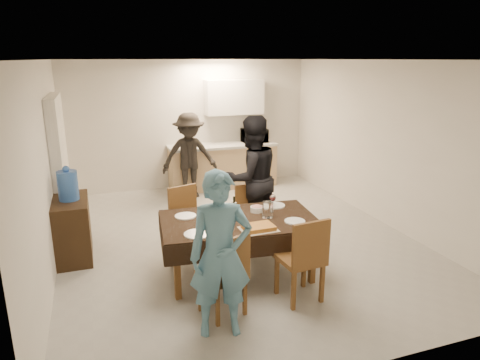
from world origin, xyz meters
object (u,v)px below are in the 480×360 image
(water_jug, at_px, (68,186))
(wine_bottle, at_px, (234,207))
(savoury_tart, at_px, (258,227))
(person_far, at_px, (251,178))
(microwave, at_px, (255,136))
(console, at_px, (73,229))
(person_near, at_px, (221,255))
(dining_table, at_px, (239,222))
(water_pitcher, at_px, (268,209))
(person_kitchen, at_px, (190,156))

(water_jug, relative_size, wine_bottle, 1.37)
(savoury_tart, height_order, person_far, person_far)
(microwave, relative_size, person_far, 0.28)
(water_jug, bearing_deg, savoury_tart, -37.32)
(water_jug, bearing_deg, wine_bottle, -30.85)
(console, bearing_deg, person_near, -57.81)
(dining_table, bearing_deg, water_pitcher, -2.00)
(microwave, bearing_deg, dining_table, 66.40)
(wine_bottle, xyz_separation_m, savoury_tart, (0.15, -0.43, -0.12))
(water_pitcher, height_order, person_near, person_near)
(dining_table, bearing_deg, person_far, 68.48)
(wine_bottle, xyz_separation_m, person_near, (-0.50, -1.10, -0.05))
(console, relative_size, person_far, 0.48)
(person_kitchen, bearing_deg, water_pitcher, -86.02)
(person_far, bearing_deg, console, -13.87)
(console, xyz_separation_m, wine_bottle, (1.91, -1.14, 0.46))
(console, distance_m, savoury_tart, 2.61)
(dining_table, xyz_separation_m, console, (-1.96, 1.19, -0.29))
(console, bearing_deg, savoury_tart, -37.32)
(water_jug, height_order, person_far, person_far)
(person_kitchen, bearing_deg, wine_bottle, -93.01)
(savoury_tart, height_order, microwave, microwave)
(water_pitcher, relative_size, person_far, 0.11)
(wine_bottle, distance_m, person_far, 1.17)
(wine_bottle, relative_size, person_near, 0.17)
(water_pitcher, relative_size, savoury_tart, 0.49)
(dining_table, bearing_deg, person_near, -111.52)
(console, relative_size, wine_bottle, 3.14)
(water_jug, relative_size, person_far, 0.21)
(microwave, bearing_deg, person_near, 65.49)
(person_far, height_order, person_kitchen, person_far)
(wine_bottle, distance_m, microwave, 4.03)
(dining_table, height_order, water_jug, water_jug)
(dining_table, relative_size, person_kitchen, 1.21)
(console, height_order, person_far, person_far)
(wine_bottle, height_order, person_near, person_near)
(dining_table, xyz_separation_m, person_kitchen, (0.12, 3.26, 0.12))
(water_jug, height_order, person_near, person_near)
(wine_bottle, relative_size, person_far, 0.15)
(person_kitchen, bearing_deg, water_jug, -135.09)
(savoury_tart, xyz_separation_m, person_near, (-0.65, -0.67, 0.06))
(console, distance_m, person_near, 2.68)
(water_pitcher, relative_size, person_near, 0.12)
(water_jug, xyz_separation_m, microwave, (3.58, 2.52, 0.04))
(console, height_order, savoury_tart, console)
(person_far, relative_size, person_kitchen, 1.12)
(person_near, bearing_deg, dining_table, 73.18)
(water_jug, relative_size, person_near, 0.24)
(savoury_tart, bearing_deg, person_near, -134.13)
(water_jug, xyz_separation_m, savoury_tart, (2.06, -1.57, -0.26))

